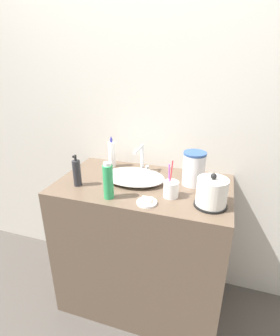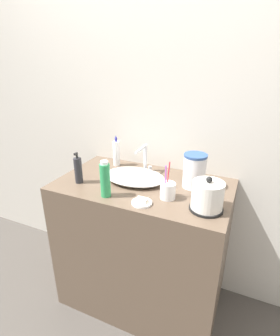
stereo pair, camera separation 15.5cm
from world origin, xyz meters
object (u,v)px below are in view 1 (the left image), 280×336
Objects in this scene: water_pitcher at (194,168)px; shampoo_bottle at (108,181)px; faucet at (142,157)px; toothbrush_cup at (171,189)px; lotion_bottle at (77,173)px; mouthwash_bottle at (112,154)px; electric_kettle at (212,194)px.

shampoo_bottle is at bearing -142.90° from water_pitcher.
toothbrush_cup is at bearing -46.92° from faucet.
mouthwash_bottle is at bearing 77.74° from lotion_bottle.
toothbrush_cup is 0.94× the size of mouthwash_bottle.
faucet is 0.96× the size of lotion_bottle.
water_pitcher is at bearing 37.10° from shampoo_bottle.
toothbrush_cup is 0.56m from lotion_bottle.
electric_kettle is at bearing -25.98° from mouthwash_bottle.
mouthwash_bottle is (-0.23, 0.04, -0.02)m from faucet.
mouthwash_bottle is 0.59m from water_pitcher.
water_pitcher is (0.65, 0.23, 0.02)m from lotion_bottle.
faucet reaches higher than electric_kettle.
toothbrush_cup is 1.06× the size of lotion_bottle.
electric_kettle is at bearing -33.02° from faucet.
toothbrush_cup reaches higher than water_pitcher.
electric_kettle is at bearing 8.83° from shampoo_bottle.
mouthwash_bottle is (-0.70, 0.34, 0.02)m from electric_kettle.
electric_kettle is 0.26m from water_pitcher.
water_pitcher is at bearing 64.36° from toothbrush_cup.
water_pitcher is at bearing 117.77° from electric_kettle.
electric_kettle is 0.77m from lotion_bottle.
mouthwash_bottle reaches higher than water_pitcher.
lotion_bottle is at bearing -134.87° from faucet.
faucet is 1.01× the size of electric_kettle.
lotion_bottle is 0.89× the size of mouthwash_bottle.
faucet is 0.56m from electric_kettle.
mouthwash_bottle is (-0.48, 0.31, 0.04)m from toothbrush_cup.
lotion_bottle is 0.69m from water_pitcher.
mouthwash_bottle reaches higher than toothbrush_cup.
faucet is at bearing 146.98° from electric_kettle.
toothbrush_cup reaches higher than lotion_bottle.
water_pitcher is (0.09, 0.20, 0.05)m from toothbrush_cup.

